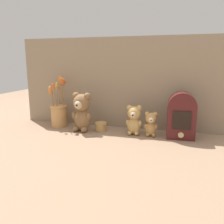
% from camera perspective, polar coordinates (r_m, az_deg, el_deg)
% --- Properties ---
extents(ground_plane, '(4.00, 4.00, 0.00)m').
position_cam_1_polar(ground_plane, '(1.52, -0.21, -5.14)').
color(ground_plane, '#8E7056').
extents(backdrop_wall, '(1.41, 0.02, 0.61)m').
position_cam_1_polar(backdrop_wall, '(1.62, 1.46, 6.92)').
color(backdrop_wall, gray).
rests_on(backdrop_wall, ground).
extents(teddy_bear_large, '(0.14, 0.13, 0.26)m').
position_cam_1_polar(teddy_bear_large, '(1.56, -7.28, 0.22)').
color(teddy_bear_large, olive).
rests_on(teddy_bear_large, ground).
extents(teddy_bear_medium, '(0.10, 0.09, 0.19)m').
position_cam_1_polar(teddy_bear_medium, '(1.48, 5.27, -1.76)').
color(teddy_bear_medium, tan).
rests_on(teddy_bear_medium, ground).
extents(teddy_bear_small, '(0.08, 0.08, 0.15)m').
position_cam_1_polar(teddy_bear_small, '(1.47, 9.34, -2.73)').
color(teddy_bear_small, tan).
rests_on(teddy_bear_small, ground).
extents(flower_vase, '(0.14, 0.13, 0.36)m').
position_cam_1_polar(flower_vase, '(1.70, -12.68, -0.01)').
color(flower_vase, tan).
rests_on(flower_vase, ground).
extents(vintage_radio, '(0.17, 0.12, 0.28)m').
position_cam_1_polar(vintage_radio, '(1.45, 16.35, -0.68)').
color(vintage_radio, '#4C1919').
rests_on(vintage_radio, ground).
extents(decorative_tin_tall, '(0.08, 0.08, 0.06)m').
position_cam_1_polar(decorative_tin_tall, '(1.57, -2.71, -3.51)').
color(decorative_tin_tall, tan).
rests_on(decorative_tin_tall, ground).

